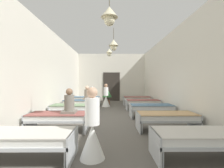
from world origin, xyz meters
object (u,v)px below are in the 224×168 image
object	(u,v)px
bed_right_row_3	(143,102)
patient_seated_primary	(87,95)
nurse_near_aisle	(106,98)
bed_right_row_1	(167,117)
nurse_mid_aisle	(92,133)
patient_seated_secondary	(69,104)
potted_plant	(107,94)
bed_right_row_2	(151,108)
bed_left_row_0	(27,138)
bed_left_row_4	(86,99)
bed_left_row_3	(81,102)
bed_left_row_1	(58,117)
bed_right_row_4	(137,99)
bed_right_row_0	(200,138)
bed_left_row_2	(73,108)

from	to	relation	value
bed_right_row_3	patient_seated_primary	xyz separation A→B (m)	(-3.17, 0.03, 0.43)
bed_right_row_3	nurse_near_aisle	world-z (taller)	nurse_near_aisle
bed_right_row_1	nurse_mid_aisle	bearing A→B (deg)	-139.90
patient_seated_secondary	potted_plant	bearing A→B (deg)	79.27
bed_right_row_2	potted_plant	size ratio (longest dim) A/B	1.65
bed_right_row_1	nurse_mid_aisle	xyz separation A→B (m)	(-2.20, -1.85, 0.09)
bed_left_row_0	bed_right_row_2	size ratio (longest dim) A/B	1.00
bed_left_row_4	nurse_mid_aisle	xyz separation A→B (m)	(1.32, -7.55, 0.09)
nurse_near_aisle	patient_seated_primary	size ratio (longest dim) A/B	1.86
bed_left_row_3	potted_plant	xyz separation A→B (m)	(1.44, 1.99, 0.29)
bed_right_row_2	bed_left_row_0	bearing A→B (deg)	-132.78
bed_left_row_1	bed_right_row_4	size ratio (longest dim) A/B	1.00
bed_left_row_4	bed_right_row_2	bearing A→B (deg)	-47.22
bed_right_row_2	potted_plant	world-z (taller)	potted_plant
bed_right_row_1	bed_right_row_4	xyz separation A→B (m)	(0.00, 5.70, 0.00)
bed_right_row_3	nurse_mid_aisle	size ratio (longest dim) A/B	1.28
bed_right_row_4	patient_seated_secondary	world-z (taller)	patient_seated_secondary
bed_right_row_0	patient_seated_secondary	world-z (taller)	patient_seated_secondary
bed_right_row_0	patient_seated_primary	xyz separation A→B (m)	(-3.17, 5.73, 0.43)
nurse_near_aisle	patient_seated_secondary	xyz separation A→B (m)	(-1.04, -4.98, 0.34)
potted_plant	bed_left_row_2	bearing A→B (deg)	-110.34
bed_left_row_1	nurse_near_aisle	bearing A→B (deg)	74.52
bed_right_row_1	nurse_near_aisle	xyz separation A→B (m)	(-2.13, 5.01, 0.09)
bed_right_row_3	nurse_near_aisle	xyz separation A→B (m)	(-2.13, 1.21, 0.09)
bed_right_row_2	bed_right_row_3	distance (m)	1.90
bed_left_row_2	bed_right_row_3	xyz separation A→B (m)	(3.52, 1.90, 0.00)
bed_right_row_2	bed_left_row_1	bearing A→B (deg)	-151.62
bed_right_row_0	patient_seated_secondary	bearing A→B (deg)	148.75
bed_right_row_0	bed_right_row_2	xyz separation A→B (m)	(0.00, 3.80, 0.00)
bed_left_row_0	potted_plant	bearing A→B (deg)	79.38
nurse_near_aisle	potted_plant	bearing A→B (deg)	-125.42
bed_left_row_1	patient_seated_primary	distance (m)	3.87
nurse_near_aisle	potted_plant	distance (m)	0.81
nurse_near_aisle	bed_left_row_0	bearing A→B (deg)	47.34
bed_right_row_1	bed_left_row_3	xyz separation A→B (m)	(-3.52, 3.80, 0.00)
bed_right_row_3	bed_left_row_2	bearing A→B (deg)	-151.62
bed_left_row_1	bed_right_row_1	bearing A→B (deg)	0.00
bed_left_row_0	nurse_near_aisle	world-z (taller)	nurse_near_aisle
patient_seated_primary	patient_seated_secondary	world-z (taller)	same
bed_left_row_0	bed_right_row_3	size ratio (longest dim) A/B	1.00
bed_left_row_3	nurse_mid_aisle	xyz separation A→B (m)	(1.32, -5.65, 0.09)
bed_right_row_3	bed_right_row_4	size ratio (longest dim) A/B	1.00
potted_plant	bed_left_row_3	bearing A→B (deg)	-125.93
bed_right_row_0	nurse_mid_aisle	world-z (taller)	nurse_mid_aisle
bed_left_row_1	bed_right_row_1	distance (m)	3.52
bed_right_row_0	bed_right_row_4	bearing A→B (deg)	90.00
bed_left_row_1	patient_seated_secondary	size ratio (longest dim) A/B	2.37
bed_left_row_4	patient_seated_primary	distance (m)	1.95
bed_right_row_4	bed_right_row_1	bearing A→B (deg)	-90.00
bed_left_row_4	patient_seated_primary	size ratio (longest dim) A/B	2.37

